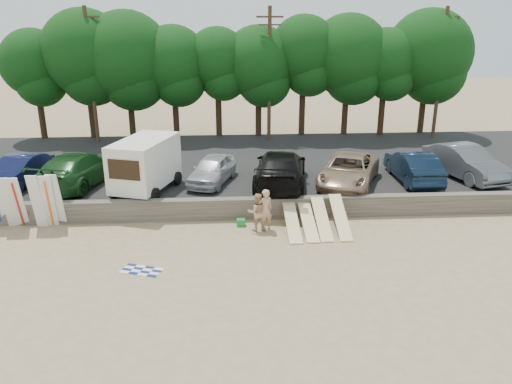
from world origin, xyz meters
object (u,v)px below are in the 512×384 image
(car_5, at_px, (413,166))
(beachgoer_a, at_px, (265,210))
(car_0, at_px, (19,171))
(car_3, at_px, (280,168))
(car_2, at_px, (212,170))
(beachgoer_b, at_px, (257,212))
(box_trailer, at_px, (145,163))
(cooler, at_px, (241,222))
(car_1, at_px, (78,169))
(car_4, at_px, (349,170))
(car_6, at_px, (465,162))

(car_5, bearing_deg, beachgoer_a, 29.02)
(car_0, height_order, car_3, car_3)
(car_2, distance_m, car_3, 3.59)
(car_3, bearing_deg, beachgoer_b, 79.49)
(car_5, bearing_deg, car_0, -0.74)
(box_trailer, bearing_deg, car_2, 37.48)
(box_trailer, relative_size, car_0, 0.99)
(cooler, bearing_deg, beachgoer_b, -34.18)
(car_1, height_order, cooler, car_1)
(car_5, bearing_deg, car_4, 6.83)
(car_4, height_order, car_6, car_6)
(car_0, relative_size, car_3, 0.75)
(cooler, bearing_deg, car_3, 63.28)
(cooler, bearing_deg, car_4, 35.70)
(car_0, relative_size, car_2, 1.10)
(car_6, height_order, beachgoer_b, car_6)
(box_trailer, xyz_separation_m, car_6, (16.89, 1.21, -0.61))
(car_4, relative_size, car_6, 1.05)
(car_6, bearing_deg, car_4, 173.08)
(car_2, bearing_deg, car_0, -163.01)
(car_2, bearing_deg, beachgoer_b, -48.98)
(car_1, relative_size, car_5, 1.23)
(car_5, relative_size, cooler, 12.98)
(car_0, xyz_separation_m, car_1, (3.04, -0.10, 0.11))
(beachgoer_a, relative_size, beachgoer_b, 1.11)
(box_trailer, height_order, beachgoer_a, box_trailer)
(car_0, distance_m, beachgoer_a, 13.30)
(car_5, xyz_separation_m, car_6, (3.02, 0.44, 0.06))
(box_trailer, xyz_separation_m, cooler, (4.61, -3.10, -2.02))
(car_1, relative_size, car_6, 1.15)
(car_2, bearing_deg, cooler, -54.46)
(car_2, bearing_deg, car_3, 7.98)
(car_1, height_order, car_4, car_1)
(car_3, relative_size, beachgoer_b, 3.60)
(car_3, xyz_separation_m, cooler, (-2.18, -3.63, -1.45))
(beachgoer_a, bearing_deg, beachgoer_b, -20.74)
(car_1, bearing_deg, car_3, -170.68)
(car_1, bearing_deg, box_trailer, 174.66)
(car_6, relative_size, beachgoer_b, 3.06)
(car_5, distance_m, car_6, 3.05)
(car_0, relative_size, beachgoer_a, 2.43)
(car_2, relative_size, car_4, 0.76)
(car_2, bearing_deg, beachgoer_a, -45.51)
(cooler, bearing_deg, car_1, 156.69)
(car_0, distance_m, cooler, 12.19)
(car_1, bearing_deg, car_2, -167.48)
(car_0, bearing_deg, beachgoer_a, -11.80)
(car_4, height_order, car_5, car_5)
(box_trailer, distance_m, car_1, 3.88)
(car_3, bearing_deg, car_6, -167.11)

